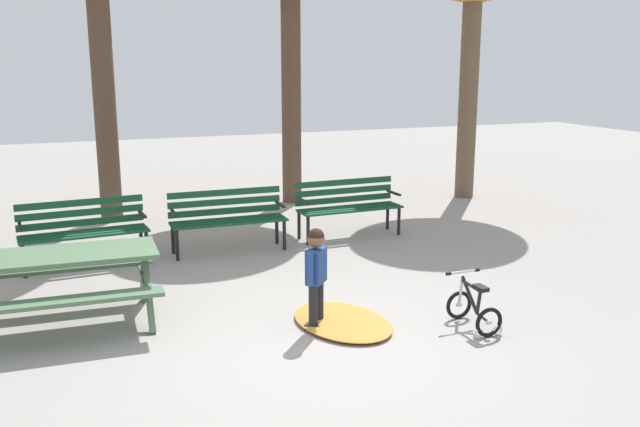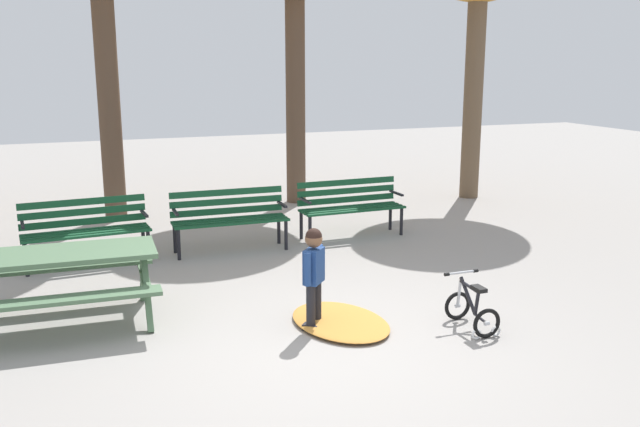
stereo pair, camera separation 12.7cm
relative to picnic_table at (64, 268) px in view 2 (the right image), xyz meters
The scene contains 8 objects.
ground 2.70m from the picnic_table, 32.60° to the right, with size 36.00×36.00×0.00m, color gray.
picnic_table is the anchor object (origin of this frame).
park_bench_far_left 2.17m from the picnic_table, 82.35° to the left, with size 1.63×0.57×0.85m.
park_bench_left 3.06m from the picnic_table, 44.17° to the left, with size 1.61×0.49×0.85m.
park_bench_right 4.68m from the picnic_table, 28.99° to the left, with size 1.61×0.49×0.85m.
child_standing 2.51m from the picnic_table, 22.66° to the right, with size 0.29×0.31×1.03m.
kids_bicycle 4.10m from the picnic_table, 22.47° to the right, with size 0.39×0.56×0.54m.
leaf_pile 2.83m from the picnic_table, 21.03° to the right, with size 1.23×0.86×0.07m, color #C68438.
Camera 2 is at (-2.15, -5.63, 2.64)m, focal length 38.53 mm.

